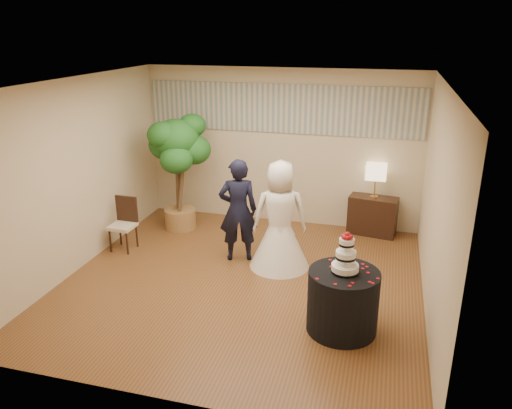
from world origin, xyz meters
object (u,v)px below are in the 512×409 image
(bride, at_px, (280,215))
(side_chair, at_px, (122,225))
(wedding_cake, at_px, (346,252))
(groom, at_px, (238,210))
(console, at_px, (372,216))
(table_lamp, at_px, (375,181))
(ficus_tree, at_px, (178,172))
(cake_table, at_px, (343,301))

(bride, relative_size, side_chair, 1.91)
(wedding_cake, bearing_deg, groom, 138.85)
(groom, distance_m, console, 2.56)
(bride, xyz_separation_m, table_lamp, (1.30, 1.64, 0.14))
(table_lamp, relative_size, ficus_tree, 0.28)
(groom, relative_size, side_chair, 1.87)
(cake_table, relative_size, wedding_cake, 1.65)
(bride, distance_m, cake_table, 1.88)
(wedding_cake, relative_size, table_lamp, 0.88)
(cake_table, xyz_separation_m, wedding_cake, (0.00, 0.00, 0.64))
(table_lamp, bearing_deg, side_chair, -156.12)
(console, xyz_separation_m, side_chair, (-3.89, -1.72, 0.09))
(console, distance_m, table_lamp, 0.63)
(groom, relative_size, console, 1.98)
(ficus_tree, distance_m, side_chair, 1.37)
(side_chair, bearing_deg, ficus_tree, 66.35)
(console, relative_size, side_chair, 0.94)
(groom, height_order, side_chair, groom)
(groom, distance_m, cake_table, 2.39)
(cake_table, height_order, side_chair, side_chair)
(table_lamp, bearing_deg, console, 0.00)
(groom, relative_size, bride, 0.98)
(cake_table, bearing_deg, ficus_tree, 141.77)
(groom, bearing_deg, console, -161.28)
(console, bearing_deg, table_lamp, 0.00)
(ficus_tree, xyz_separation_m, side_chair, (-0.52, -1.10, -0.61))
(cake_table, distance_m, side_chair, 3.94)
(wedding_cake, height_order, console, wedding_cake)
(bride, distance_m, table_lamp, 2.10)
(side_chair, bearing_deg, bride, 3.56)
(bride, bearing_deg, cake_table, 111.34)
(groom, bearing_deg, wedding_cake, 119.19)
(cake_table, xyz_separation_m, console, (0.21, 3.11, -0.05))
(console, distance_m, side_chair, 4.25)
(bride, height_order, cake_table, bride)
(wedding_cake, bearing_deg, table_lamp, 86.22)
(groom, height_order, wedding_cake, groom)
(bride, bearing_deg, groom, -21.95)
(table_lamp, xyz_separation_m, side_chair, (-3.89, -1.72, -0.54))
(cake_table, distance_m, console, 3.11)
(groom, bearing_deg, side_chair, -14.91)
(side_chair, bearing_deg, wedding_cake, -18.86)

